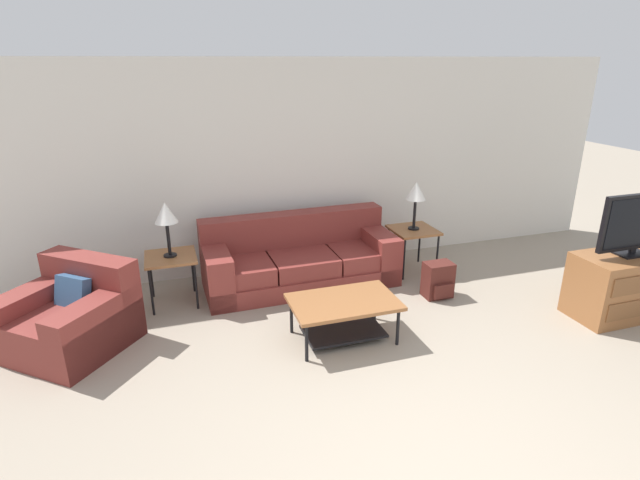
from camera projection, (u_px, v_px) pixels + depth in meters
The scene contains 11 objects.
wall_back at pixel (288, 168), 6.20m from camera, with size 9.19×0.06×2.60m.
couch at pixel (299, 260), 5.99m from camera, with size 2.28×0.92×0.82m.
armchair at pixel (70, 318), 4.68m from camera, with size 1.38×1.38×0.80m.
coffee_table at pixel (344, 310), 4.78m from camera, with size 1.02×0.65×0.41m.
side_table_left at pixel (171, 261), 5.42m from camera, with size 0.54×0.54×0.56m.
side_table_right at pixel (413, 233), 6.28m from camera, with size 0.54×0.54×0.56m.
table_lamp_left at pixel (166, 214), 5.24m from camera, with size 0.24×0.24×0.60m.
table_lamp_right at pixel (416, 193), 6.10m from camera, with size 0.24×0.24×0.60m.
tv_console at pixel (625, 285), 5.24m from camera, with size 1.11×0.56×0.68m.
television at pixel (639, 223), 5.00m from camera, with size 0.93×0.20×0.65m.
backpack at pixel (438, 280), 5.68m from camera, with size 0.32×0.30×0.41m.
Camera 1 is at (-1.51, -2.00, 2.58)m, focal length 28.00 mm.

